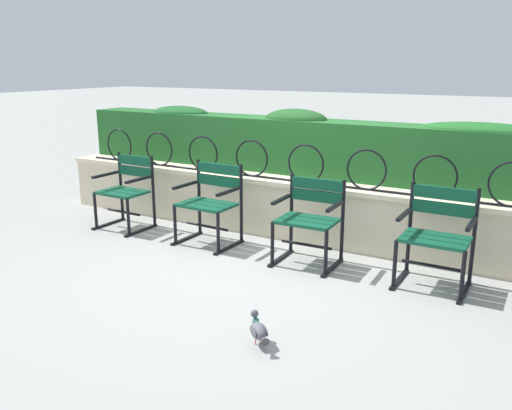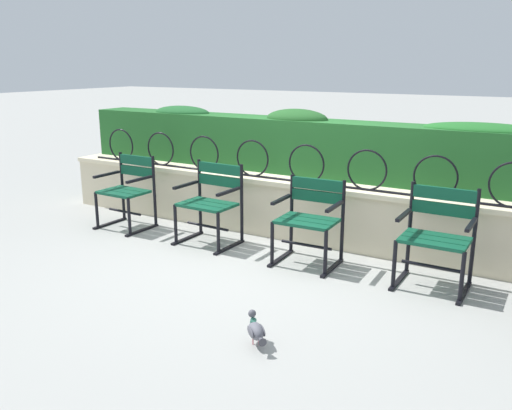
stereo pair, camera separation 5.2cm
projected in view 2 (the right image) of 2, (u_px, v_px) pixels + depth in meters
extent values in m
plane|color=#9E9E99|center=(252.00, 260.00, 5.35)|extent=(60.00, 60.00, 0.00)
cube|color=beige|center=(292.00, 211.00, 5.99)|extent=(6.35, 0.35, 0.61)
cube|color=beige|center=(292.00, 182.00, 5.91)|extent=(6.35, 0.41, 0.05)
cylinder|color=black|center=(289.00, 180.00, 5.84)|extent=(5.83, 0.02, 0.02)
torus|color=black|center=(121.00, 145.00, 7.00)|extent=(0.42, 0.02, 0.42)
torus|color=black|center=(161.00, 149.00, 6.67)|extent=(0.42, 0.02, 0.42)
torus|color=black|center=(204.00, 153.00, 6.35)|extent=(0.42, 0.02, 0.42)
torus|color=black|center=(252.00, 158.00, 6.02)|extent=(0.42, 0.02, 0.42)
torus|color=black|center=(306.00, 164.00, 5.69)|extent=(0.42, 0.02, 0.42)
torus|color=black|center=(367.00, 170.00, 5.36)|extent=(0.42, 0.02, 0.42)
torus|color=black|center=(435.00, 177.00, 5.03)|extent=(0.42, 0.02, 0.42)
cube|color=#236028|center=(309.00, 147.00, 6.17)|extent=(6.22, 0.48, 0.62)
ellipsoid|color=#205A29|center=(182.00, 112.00, 6.99)|extent=(0.82, 0.43, 0.17)
ellipsoid|color=#215322|center=(297.00, 119.00, 6.17)|extent=(0.76, 0.43, 0.23)
ellipsoid|color=#216426|center=(484.00, 130.00, 5.17)|extent=(1.17, 0.43, 0.14)
cube|color=#0F4C33|center=(115.00, 194.00, 6.17)|extent=(0.53, 0.14, 0.03)
cube|color=#0F4C33|center=(123.00, 192.00, 6.28)|extent=(0.53, 0.14, 0.03)
cube|color=#0F4C33|center=(132.00, 190.00, 6.39)|extent=(0.53, 0.14, 0.03)
cube|color=#0F4C33|center=(136.00, 160.00, 6.39)|extent=(0.53, 0.04, 0.11)
cube|color=#0F4C33|center=(137.00, 171.00, 6.43)|extent=(0.53, 0.04, 0.11)
cylinder|color=black|center=(154.00, 192.00, 6.35)|extent=(0.04, 0.04, 0.85)
cylinder|color=black|center=(129.00, 217.00, 6.05)|extent=(0.04, 0.04, 0.44)
cube|color=black|center=(142.00, 230.00, 6.26)|extent=(0.05, 0.52, 0.02)
cube|color=black|center=(139.00, 179.00, 6.10)|extent=(0.05, 0.40, 0.03)
cylinder|color=black|center=(122.00, 186.00, 6.62)|extent=(0.04, 0.04, 0.85)
cylinder|color=black|center=(97.00, 210.00, 6.32)|extent=(0.04, 0.04, 0.44)
cube|color=black|center=(110.00, 223.00, 6.53)|extent=(0.05, 0.52, 0.02)
cube|color=black|center=(107.00, 174.00, 6.37)|extent=(0.05, 0.40, 0.03)
cylinder|color=black|center=(125.00, 212.00, 6.34)|extent=(0.50, 0.04, 0.03)
cube|color=#0F4C33|center=(199.00, 207.00, 5.61)|extent=(0.58, 0.14, 0.03)
cube|color=#0F4C33|center=(207.00, 205.00, 5.72)|extent=(0.58, 0.14, 0.03)
cube|color=#0F4C33|center=(215.00, 202.00, 5.83)|extent=(0.58, 0.14, 0.03)
cube|color=#0F4C33|center=(220.00, 169.00, 5.82)|extent=(0.57, 0.05, 0.11)
cube|color=#0F4C33|center=(220.00, 181.00, 5.86)|extent=(0.57, 0.05, 0.11)
cylinder|color=black|center=(242.00, 204.00, 5.77)|extent=(0.04, 0.04, 0.87)
cylinder|color=black|center=(218.00, 233.00, 5.47)|extent=(0.04, 0.04, 0.44)
cube|color=black|center=(229.00, 247.00, 5.68)|extent=(0.06, 0.52, 0.02)
cube|color=black|center=(229.00, 192.00, 5.52)|extent=(0.05, 0.40, 0.03)
cylinder|color=black|center=(200.00, 197.00, 6.07)|extent=(0.04, 0.04, 0.87)
cylinder|color=black|center=(176.00, 224.00, 5.77)|extent=(0.04, 0.04, 0.44)
cube|color=black|center=(188.00, 238.00, 5.98)|extent=(0.06, 0.52, 0.02)
cube|color=black|center=(186.00, 185.00, 5.82)|extent=(0.05, 0.40, 0.03)
cylinder|color=black|center=(207.00, 226.00, 5.78)|extent=(0.54, 0.05, 0.03)
cube|color=#0F4C33|center=(301.00, 225.00, 5.01)|extent=(0.55, 0.14, 0.03)
cube|color=#0F4C33|center=(307.00, 221.00, 5.12)|extent=(0.55, 0.14, 0.03)
cube|color=#0F4C33|center=(312.00, 218.00, 5.24)|extent=(0.55, 0.14, 0.03)
cube|color=#0F4C33|center=(317.00, 184.00, 5.25)|extent=(0.55, 0.05, 0.11)
cube|color=#0F4C33|center=(317.00, 196.00, 5.28)|extent=(0.55, 0.05, 0.11)
cylinder|color=black|center=(343.00, 222.00, 5.21)|extent=(0.04, 0.04, 0.82)
cylinder|color=black|center=(325.00, 253.00, 4.89)|extent=(0.04, 0.04, 0.44)
cube|color=black|center=(332.00, 268.00, 5.11)|extent=(0.06, 0.52, 0.02)
cube|color=black|center=(335.00, 206.00, 4.95)|extent=(0.05, 0.40, 0.03)
cylinder|color=black|center=(292.00, 214.00, 5.46)|extent=(0.04, 0.04, 0.82)
cylinder|color=black|center=(272.00, 244.00, 5.15)|extent=(0.04, 0.04, 0.44)
cube|color=black|center=(281.00, 258.00, 5.36)|extent=(0.06, 0.52, 0.02)
cube|color=black|center=(281.00, 199.00, 5.21)|extent=(0.05, 0.40, 0.03)
cylinder|color=black|center=(306.00, 245.00, 5.19)|extent=(0.52, 0.04, 0.03)
cube|color=#0F4C33|center=(431.00, 244.00, 4.46)|extent=(0.56, 0.13, 0.03)
cube|color=#0F4C33|center=(435.00, 240.00, 4.58)|extent=(0.56, 0.13, 0.03)
cube|color=#0F4C33|center=(438.00, 236.00, 4.69)|extent=(0.56, 0.13, 0.03)
cube|color=#0F4C33|center=(445.00, 194.00, 4.68)|extent=(0.56, 0.03, 0.11)
cube|color=#0F4C33|center=(443.00, 209.00, 4.72)|extent=(0.56, 0.03, 0.11)
cylinder|color=black|center=(474.00, 238.00, 4.64)|extent=(0.04, 0.04, 0.87)
cylinder|color=black|center=(462.00, 278.00, 4.34)|extent=(0.04, 0.04, 0.44)
cube|color=black|center=(464.00, 293.00, 4.55)|extent=(0.04, 0.52, 0.02)
cube|color=black|center=(471.00, 225.00, 4.39)|extent=(0.04, 0.40, 0.03)
cylinder|color=black|center=(410.00, 228.00, 4.91)|extent=(0.04, 0.04, 0.87)
cylinder|color=black|center=(394.00, 265.00, 4.61)|extent=(0.04, 0.04, 0.44)
cube|color=black|center=(399.00, 280.00, 4.82)|extent=(0.04, 0.52, 0.02)
cube|color=black|center=(404.00, 215.00, 4.67)|extent=(0.04, 0.40, 0.03)
cylinder|color=black|center=(432.00, 266.00, 4.64)|extent=(0.53, 0.03, 0.03)
ellipsoid|color=#5B5B66|center=(256.00, 331.00, 3.71)|extent=(0.21, 0.20, 0.11)
cylinder|color=#2D6B56|center=(253.00, 322.00, 3.77)|extent=(0.07, 0.07, 0.06)
sphere|color=#494951|center=(252.00, 314.00, 3.77)|extent=(0.06, 0.06, 0.06)
cone|color=black|center=(251.00, 312.00, 3.80)|extent=(0.03, 0.03, 0.01)
cone|color=#404047|center=(261.00, 340.00, 3.61)|extent=(0.10, 0.10, 0.06)
ellipsoid|color=#4E4E56|center=(250.00, 332.00, 3.69)|extent=(0.12, 0.11, 0.07)
ellipsoid|color=#4E4E56|center=(262.00, 330.00, 3.72)|extent=(0.12, 0.11, 0.07)
cylinder|color=#C6515B|center=(253.00, 341.00, 3.74)|extent=(0.01, 0.01, 0.05)
cylinder|color=#C6515B|center=(259.00, 342.00, 3.73)|extent=(0.01, 0.01, 0.05)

